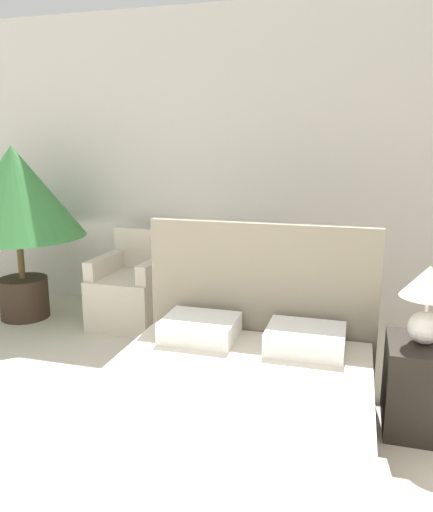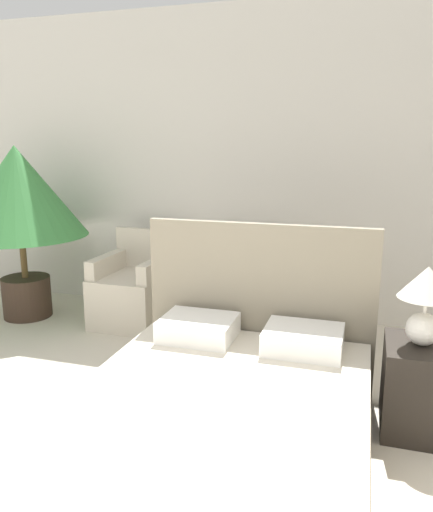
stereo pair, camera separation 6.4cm
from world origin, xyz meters
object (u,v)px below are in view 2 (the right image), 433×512
Objects in this scene: nightstand at (421,388)px; armchair_near_window_left at (133,293)px; potted_palm at (18,198)px; bed at (220,421)px; armchair_near_window_right at (240,303)px; table_lamp at (426,295)px.

armchair_near_window_left is at bearing 154.38° from nightstand.
nightstand is (3.50, -1.02, -0.89)m from potted_palm.
potted_palm is 3.75m from nightstand.
potted_palm is 3.07× the size of nightstand.
bed is at bearing -51.41° from armchair_near_window_left.
bed is at bearing -148.22° from nightstand.
armchair_near_window_right is 0.52× the size of potted_palm.
table_lamp is at bearing 32.34° from bed.
armchair_near_window_right is (-0.35, 1.80, 0.05)m from bed.
table_lamp is (1.02, 0.64, 0.59)m from bed.
potted_palm is at bearing 146.04° from bed.
armchair_near_window_left is at bearing 154.20° from table_lamp.
potted_palm is at bearing 163.81° from nightstand.
potted_palm is 3.64m from table_lamp.
table_lamp reaches higher than armchair_near_window_right.
armchair_near_window_left is 1.84× the size of table_lamp.
potted_palm is at bearing -171.14° from armchair_near_window_left.
bed reaches higher than nightstand.
armchair_near_window_right is 1.84× the size of table_lamp.
armchair_near_window_left is 2.69m from nightstand.
bed is 3.11m from potted_palm.
armchair_near_window_right is 1.81m from nightstand.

